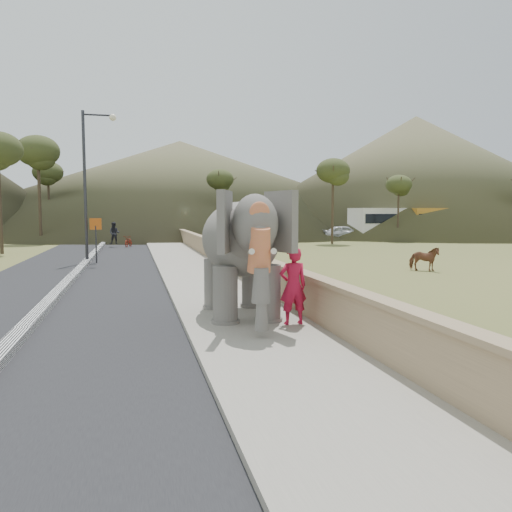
{
  "coord_description": "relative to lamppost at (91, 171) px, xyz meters",
  "views": [
    {
      "loc": [
        -2.6,
        -11.25,
        2.73
      ],
      "look_at": [
        0.2,
        0.06,
        1.7
      ],
      "focal_mm": 35.0,
      "sensor_mm": 36.0,
      "label": 1
    }
  ],
  "objects": [
    {
      "name": "ground",
      "position": [
        4.69,
        -16.62,
        -4.87
      ],
      "size": [
        160.0,
        160.0,
        0.0
      ],
      "primitive_type": "plane",
      "color": "olive",
      "rests_on": "ground"
    },
    {
      "name": "road",
      "position": [
        -0.31,
        -6.62,
        -4.86
      ],
      "size": [
        7.0,
        120.0,
        0.03
      ],
      "primitive_type": "cube",
      "color": "black",
      "rests_on": "ground"
    },
    {
      "name": "median",
      "position": [
        -0.31,
        -6.62,
        -4.76
      ],
      "size": [
        0.35,
        120.0,
        0.22
      ],
      "primitive_type": "cube",
      "color": "black",
      "rests_on": "ground"
    },
    {
      "name": "walkway",
      "position": [
        4.69,
        -6.62,
        -4.8
      ],
      "size": [
        3.0,
        120.0,
        0.15
      ],
      "primitive_type": "cube",
      "color": "#9E9687",
      "rests_on": "ground"
    },
    {
      "name": "parapet",
      "position": [
        6.34,
        -6.62,
        -4.32
      ],
      "size": [
        0.3,
        120.0,
        1.1
      ],
      "primitive_type": "cube",
      "color": "tan",
      "rests_on": "ground"
    },
    {
      "name": "lamppost",
      "position": [
        0.0,
        0.0,
        0.0
      ],
      "size": [
        1.76,
        0.36,
        8.0
      ],
      "color": "#28282D",
      "rests_on": "ground"
    },
    {
      "name": "signboard",
      "position": [
        0.19,
        -0.29,
        -3.23
      ],
      "size": [
        0.6,
        0.08,
        2.4
      ],
      "color": "#2D2D33",
      "rests_on": "ground"
    },
    {
      "name": "cow",
      "position": [
        15.14,
        -7.48,
        -4.3
      ],
      "size": [
        1.44,
        1.31,
        1.14
      ],
      "primitive_type": "imported",
      "rotation": [
        0.0,
        0.0,
        0.91
      ],
      "color": "brown",
      "rests_on": "ground"
    },
    {
      "name": "distant_car",
      "position": [
        22.03,
        16.95,
        -4.15
      ],
      "size": [
        4.46,
        2.44,
        1.44
      ],
      "primitive_type": "imported",
      "rotation": [
        0.0,
        0.0,
        1.39
      ],
      "color": "silver",
      "rests_on": "ground"
    },
    {
      "name": "bus_white",
      "position": [
        28.28,
        17.7,
        -3.32
      ],
      "size": [
        11.28,
        4.83,
        3.1
      ],
      "primitive_type": "cube",
      "rotation": [
        0.0,
        0.0,
        1.79
      ],
      "color": "white",
      "rests_on": "ground"
    },
    {
      "name": "bus_orange",
      "position": [
        34.24,
        15.56,
        -3.32
      ],
      "size": [
        11.23,
        3.91,
        3.1
      ],
      "primitive_type": "cube",
      "rotation": [
        0.0,
        0.0,
        1.44
      ],
      "color": "#C27E22",
      "rests_on": "ground"
    },
    {
      "name": "hill_right",
      "position": [
        40.69,
        35.38,
        3.13
      ],
      "size": [
        56.0,
        56.0,
        16.0
      ],
      "primitive_type": "cone",
      "color": "brown",
      "rests_on": "ground"
    },
    {
      "name": "hill_far",
      "position": [
        9.69,
        53.38,
        2.13
      ],
      "size": [
        80.0,
        80.0,
        14.0
      ],
      "primitive_type": "cone",
      "color": "brown",
      "rests_on": "ground"
    },
    {
      "name": "elephant_and_man",
      "position": [
        4.71,
        -15.7,
        -3.24
      ],
      "size": [
        2.36,
        4.18,
        2.99
      ],
      "color": "slate",
      "rests_on": "ground"
    },
    {
      "name": "motorcyclist",
      "position": [
        1.22,
        12.02,
        -4.09
      ],
      "size": [
        2.02,
        1.77,
        1.95
      ],
      "color": "maroon",
      "rests_on": "ground"
    },
    {
      "name": "trees",
      "position": [
        5.19,
        15.44,
        -0.9
      ],
      "size": [
        48.56,
        36.03,
        9.52
      ],
      "color": "#473828",
      "rests_on": "ground"
    }
  ]
}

